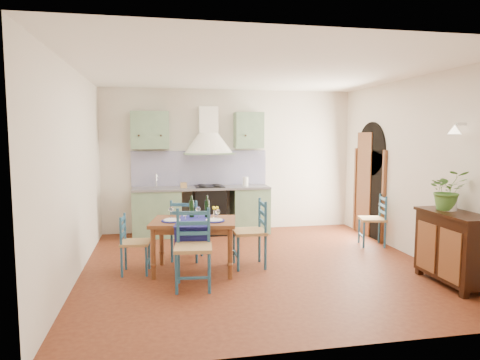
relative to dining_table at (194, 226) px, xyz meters
name	(u,v)px	position (x,y,z in m)	size (l,w,h in m)	color
floor	(258,266)	(0.94, 0.09, -0.65)	(5.00, 5.00, 0.00)	#491B0F
back_wall	(208,179)	(0.47, 2.38, 0.40)	(5.00, 0.96, 2.80)	beige
right_wall	(406,171)	(3.44, 0.37, 0.69)	(0.26, 5.00, 2.80)	beige
left_wall	(75,174)	(-1.56, 0.09, 0.75)	(0.04, 5.00, 2.80)	beige
ceiling	(259,71)	(0.94, 0.09, 2.16)	(5.00, 5.00, 0.01)	white
dining_table	(194,226)	(0.00, 0.00, 0.00)	(1.27, 0.99, 1.05)	brown
chair_near	(193,248)	(-0.07, -0.62, -0.14)	(0.51, 0.51, 0.98)	navy
chair_far	(186,229)	(-0.07, 0.60, -0.16)	(0.55, 0.55, 0.94)	navy
chair_left	(133,243)	(-0.83, 0.09, -0.23)	(0.41, 0.41, 0.82)	navy
chair_right	(252,232)	(0.84, 0.08, -0.14)	(0.46, 0.46, 0.98)	navy
chair_spare	(374,220)	(3.17, 0.84, -0.19)	(0.50, 0.50, 0.88)	navy
sideboard	(454,245)	(3.20, -1.14, -0.14)	(0.50, 1.05, 0.94)	black
potted_plant	(448,190)	(3.21, -0.96, 0.55)	(0.47, 0.41, 0.53)	#43742C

